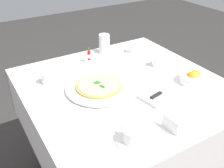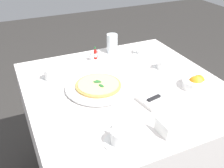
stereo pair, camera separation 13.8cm
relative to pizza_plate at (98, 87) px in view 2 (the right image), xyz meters
name	(u,v)px [view 2 (the right image)]	position (x,y,z in m)	size (l,w,h in m)	color
dining_table	(125,106)	(0.14, -0.03, -0.15)	(1.04, 1.04, 0.74)	white
pizza_plate	(98,87)	(0.00, 0.00, 0.00)	(0.35, 0.35, 0.02)	white
pizza	(98,85)	(0.00, 0.00, 0.01)	(0.24, 0.24, 0.02)	tan
coffee_cup_far_left	(120,138)	(-0.07, -0.41, 0.02)	(0.13, 0.13, 0.06)	white
coffee_cup_right_edge	(164,65)	(0.44, 0.05, 0.02)	(0.13, 0.13, 0.06)	white
coffee_cup_far_right	(143,50)	(0.44, 0.30, 0.02)	(0.13, 0.13, 0.06)	white
coffee_cup_left_edge	(52,75)	(-0.20, 0.19, 0.02)	(0.13, 0.13, 0.07)	white
water_glass_center_back	(112,45)	(0.26, 0.40, 0.05)	(0.07, 0.07, 0.13)	white
napkin_folded	(161,97)	(0.25, -0.22, 0.00)	(0.24, 0.16, 0.02)	white
dinner_knife	(161,95)	(0.25, -0.22, 0.01)	(0.19, 0.06, 0.01)	silver
citrus_bowl	(197,83)	(0.48, -0.20, 0.02)	(0.15, 0.15, 0.07)	white
hot_sauce_bottle	(95,54)	(0.12, 0.35, 0.02)	(0.02, 0.02, 0.08)	#B7140F
salt_shaker	(99,54)	(0.15, 0.36, 0.01)	(0.03, 0.03, 0.06)	white
pepper_shaker	(92,57)	(0.09, 0.34, 0.01)	(0.03, 0.03, 0.06)	white
menu_card	(161,129)	(0.10, -0.44, 0.02)	(0.01, 0.09, 0.06)	white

